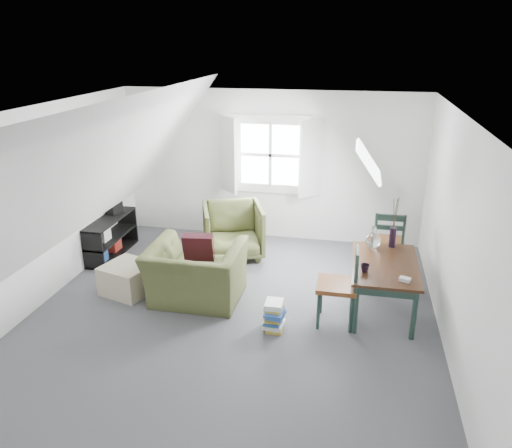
% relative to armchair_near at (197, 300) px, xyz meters
% --- Properties ---
extents(floor, '(5.50, 5.50, 0.00)m').
position_rel_armchair_near_xyz_m(floor, '(0.55, -0.31, 0.00)').
color(floor, '#494A4F').
rests_on(floor, ground).
extents(ceiling, '(5.50, 5.50, 0.00)m').
position_rel_armchair_near_xyz_m(ceiling, '(0.55, -0.31, 2.50)').
color(ceiling, white).
rests_on(ceiling, wall_back).
extents(wall_back, '(5.00, 0.00, 5.00)m').
position_rel_armchair_near_xyz_m(wall_back, '(0.55, 2.44, 1.25)').
color(wall_back, white).
rests_on(wall_back, ground).
extents(wall_front, '(5.00, 0.00, 5.00)m').
position_rel_armchair_near_xyz_m(wall_front, '(0.55, -3.06, 1.25)').
color(wall_front, white).
rests_on(wall_front, ground).
extents(wall_left, '(0.00, 5.50, 5.50)m').
position_rel_armchair_near_xyz_m(wall_left, '(-1.95, -0.31, 1.25)').
color(wall_left, white).
rests_on(wall_left, ground).
extents(wall_right, '(0.00, 5.50, 5.50)m').
position_rel_armchair_near_xyz_m(wall_right, '(3.05, -0.31, 1.25)').
color(wall_right, white).
rests_on(wall_right, ground).
extents(slope_left, '(3.19, 5.50, 4.48)m').
position_rel_armchair_near_xyz_m(slope_left, '(-1.00, -0.31, 1.78)').
color(slope_left, white).
rests_on(slope_left, wall_left).
extents(slope_right, '(3.19, 5.50, 4.48)m').
position_rel_armchair_near_xyz_m(slope_right, '(2.10, -0.31, 1.78)').
color(slope_right, white).
rests_on(slope_right, wall_right).
extents(dormer_window, '(1.71, 0.35, 1.30)m').
position_rel_armchair_near_xyz_m(dormer_window, '(0.55, 2.36, 1.45)').
color(dormer_window, white).
rests_on(dormer_window, wall_back).
extents(skylight, '(0.35, 0.75, 0.47)m').
position_rel_armchair_near_xyz_m(skylight, '(2.10, 0.99, 1.75)').
color(skylight, white).
rests_on(skylight, slope_right).
extents(armchair_near, '(1.19, 1.04, 0.77)m').
position_rel_armchair_near_xyz_m(armchair_near, '(0.00, 0.00, 0.00)').
color(armchair_near, '#464C27').
rests_on(armchair_near, floor).
extents(armchair_far, '(1.16, 1.18, 0.84)m').
position_rel_armchair_near_xyz_m(armchair_far, '(0.12, 1.51, 0.00)').
color(armchair_far, '#464C27').
rests_on(armchair_far, floor).
extents(throw_pillow, '(0.42, 0.28, 0.41)m').
position_rel_armchair_near_xyz_m(throw_pillow, '(0.00, 0.15, 0.69)').
color(throw_pillow, '#3A1019').
rests_on(throw_pillow, armchair_near).
extents(ottoman, '(0.74, 0.74, 0.40)m').
position_rel_armchair_near_xyz_m(ottoman, '(-0.98, 0.04, 0.20)').
color(ottoman, tan).
rests_on(ottoman, floor).
extents(dining_table, '(0.79, 1.32, 0.66)m').
position_rel_armchair_near_xyz_m(dining_table, '(2.38, 0.21, 0.57)').
color(dining_table, black).
rests_on(dining_table, floor).
extents(demijohn, '(0.21, 0.21, 0.29)m').
position_rel_armchair_near_xyz_m(demijohn, '(2.23, 0.66, 0.78)').
color(demijohn, silver).
rests_on(demijohn, dining_table).
extents(vase_twigs, '(0.09, 0.10, 0.68)m').
position_rel_armchair_near_xyz_m(vase_twigs, '(2.48, 0.76, 0.81)').
color(vase_twigs, black).
rests_on(vase_twigs, dining_table).
extents(cup, '(0.11, 0.11, 0.10)m').
position_rel_armchair_near_xyz_m(cup, '(2.13, -0.09, 0.66)').
color(cup, black).
rests_on(cup, dining_table).
extents(paper_box, '(0.15, 0.12, 0.04)m').
position_rel_armchair_near_xyz_m(paper_box, '(2.58, -0.24, 0.68)').
color(paper_box, white).
rests_on(paper_box, dining_table).
extents(dining_chair_far, '(0.47, 0.47, 1.00)m').
position_rel_armchair_near_xyz_m(dining_chair_far, '(2.46, 1.27, 0.52)').
color(dining_chair_far, '#5F3014').
rests_on(dining_chair_far, floor).
extents(dining_chair_near, '(0.47, 0.47, 1.00)m').
position_rel_armchair_near_xyz_m(dining_chair_near, '(1.86, -0.19, 0.52)').
color(dining_chair_near, '#5F3014').
rests_on(dining_chair_near, floor).
extents(media_shelf, '(0.40, 1.20, 0.62)m').
position_rel_armchair_near_xyz_m(media_shelf, '(-1.82, 1.11, 0.28)').
color(media_shelf, black).
rests_on(media_shelf, floor).
extents(electronics_box, '(0.22, 0.27, 0.19)m').
position_rel_armchair_near_xyz_m(electronics_box, '(-1.82, 1.40, 0.70)').
color(electronics_box, black).
rests_on(electronics_box, media_shelf).
extents(magazine_stack, '(0.27, 0.32, 0.36)m').
position_rel_armchair_near_xyz_m(magazine_stack, '(1.12, -0.50, 0.18)').
color(magazine_stack, '#B29933').
rests_on(magazine_stack, floor).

